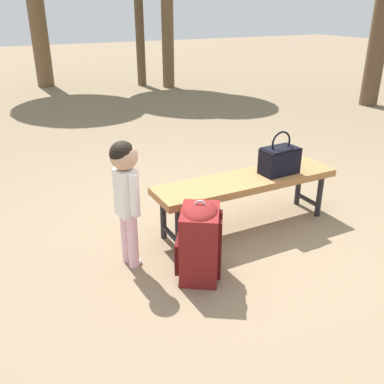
{
  "coord_description": "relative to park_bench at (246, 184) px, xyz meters",
  "views": [
    {
      "loc": [
        1.62,
        2.49,
        1.75
      ],
      "look_at": [
        0.23,
        -0.11,
        0.45
      ],
      "focal_mm": 39.56,
      "sensor_mm": 36.0,
      "label": 1
    }
  ],
  "objects": [
    {
      "name": "child_standing",
      "position": [
        1.07,
        0.08,
        0.24
      ],
      "size": [
        0.19,
        0.25,
        0.94
      ],
      "color": "#E5B2C6",
      "rests_on": "ground"
    },
    {
      "name": "park_bench",
      "position": [
        0.0,
        0.0,
        0.0
      ],
      "size": [
        1.6,
        0.42,
        0.45
      ],
      "color": "#9E6B3D",
      "rests_on": "ground"
    },
    {
      "name": "ground_plane",
      "position": [
        0.31,
        0.15,
        -0.39
      ],
      "size": [
        40.0,
        40.0,
        0.0
      ],
      "primitive_type": "plane",
      "color": "#7F6B51",
      "rests_on": "ground"
    },
    {
      "name": "handbag",
      "position": [
        -0.3,
        0.04,
        0.18
      ],
      "size": [
        0.33,
        0.19,
        0.37
      ],
      "color": "black",
      "rests_on": "park_bench"
    },
    {
      "name": "backpack_large",
      "position": [
        0.7,
        0.45,
        -0.1
      ],
      "size": [
        0.4,
        0.43,
        0.59
      ],
      "color": "maroon",
      "rests_on": "ground"
    }
  ]
}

